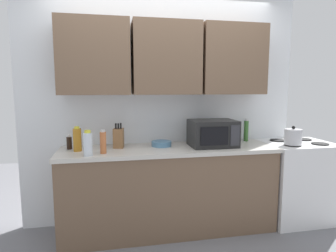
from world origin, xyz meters
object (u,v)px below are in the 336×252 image
object	(u,v)px
bottle_soy_dark	(69,143)
bottle_spice_jar	(103,142)
microwave	(213,133)
bowl_ceramic_small	(161,144)
bottle_green_oil	(246,130)
stove_range	(296,180)
knife_block	(119,138)
bottle_clear_tall	(88,144)
bottle_amber_vinegar	(77,140)
kettle	(293,137)

from	to	relation	value
bottle_soy_dark	bottle_spice_jar	bearing A→B (deg)	-37.55
microwave	bowl_ceramic_small	distance (m)	0.56
microwave	bottle_green_oil	world-z (taller)	microwave
bottle_soy_dark	stove_range	bearing A→B (deg)	-2.99
bottle_green_oil	bowl_ceramic_small	world-z (taller)	bottle_green_oil
knife_block	bottle_soy_dark	world-z (taller)	knife_block
bottle_clear_tall	bottle_amber_vinegar	bearing A→B (deg)	117.88
bottle_green_oil	bottle_amber_vinegar	distance (m)	1.89
bottle_clear_tall	bowl_ceramic_small	size ratio (longest dim) A/B	1.12
bowl_ceramic_small	microwave	bearing A→B (deg)	-11.00
bottle_spice_jar	bottle_clear_tall	bearing A→B (deg)	-152.39
bowl_ceramic_small	stove_range	bearing A→B (deg)	-3.73
bottle_amber_vinegar	bottle_clear_tall	xyz separation A→B (m)	(0.12, -0.22, -0.00)
bottle_amber_vinegar	bottle_green_oil	bearing A→B (deg)	5.63
knife_block	bottle_amber_vinegar	distance (m)	0.41
microwave	bottle_soy_dark	size ratio (longest dim) A/B	3.16
stove_range	knife_block	distance (m)	2.10
microwave	bottle_soy_dark	xyz separation A→B (m)	(-1.48, 0.13, -0.07)
microwave	bottle_clear_tall	distance (m)	1.29
bottle_green_oil	bottle_clear_tall	distance (m)	1.80
bottle_spice_jar	kettle	bearing A→B (deg)	-0.22
bottle_clear_tall	bowl_ceramic_small	bearing A→B (deg)	22.50
bottle_green_oil	bottle_soy_dark	bearing A→B (deg)	-177.85
bottle_soy_dark	knife_block	bearing A→B (deg)	-2.28
stove_range	bottle_soy_dark	world-z (taller)	bottle_soy_dark
kettle	bowl_ceramic_small	world-z (taller)	kettle
bowl_ceramic_small	bottle_spice_jar	bearing A→B (deg)	-158.69
microwave	knife_block	distance (m)	1.00
kettle	bottle_green_oil	bearing A→B (deg)	137.41
kettle	microwave	world-z (taller)	microwave
microwave	bottle_soy_dark	world-z (taller)	microwave
stove_range	microwave	size ratio (longest dim) A/B	1.90
knife_block	bottle_spice_jar	bearing A→B (deg)	-121.65
bottle_soy_dark	bottle_green_oil	world-z (taller)	bottle_green_oil
stove_range	bottle_soy_dark	distance (m)	2.57
knife_block	bottle_spice_jar	xyz separation A→B (m)	(-0.15, -0.24, 0.00)
bottle_green_oil	kettle	bearing A→B (deg)	-42.59
bottle_green_oil	bottle_amber_vinegar	xyz separation A→B (m)	(-1.88, -0.19, -0.01)
kettle	bowl_ceramic_small	bearing A→B (deg)	170.17
knife_block	bowl_ceramic_small	size ratio (longest dim) A/B	1.23
kettle	stove_range	bearing A→B (deg)	39.47
bottle_amber_vinegar	knife_block	bearing A→B (deg)	12.82
bowl_ceramic_small	bottle_soy_dark	bearing A→B (deg)	178.23
stove_range	bottle_spice_jar	size ratio (longest dim) A/B	4.01
knife_block	stove_range	bearing A→B (deg)	-3.17
bottle_spice_jar	bottle_clear_tall	world-z (taller)	bottle_clear_tall
bottle_amber_vinegar	stove_range	bearing A→B (deg)	-0.49
bottle_green_oil	stove_range	bearing A→B (deg)	-20.63
bowl_ceramic_small	bottle_clear_tall	bearing A→B (deg)	-157.50
bottle_spice_jar	bottle_clear_tall	xyz separation A→B (m)	(-0.13, -0.07, 0.00)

